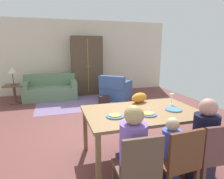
{
  "coord_description": "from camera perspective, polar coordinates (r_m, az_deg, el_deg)",
  "views": [
    {
      "loc": [
        -1.05,
        -3.74,
        1.68
      ],
      "look_at": [
        0.08,
        -0.03,
        0.85
      ],
      "focal_mm": 31.07,
      "sensor_mm": 36.0,
      "label": 1
    }
  ],
  "objects": [
    {
      "name": "dining_chair_child",
      "position": [
        2.36,
        18.93,
        -18.94
      ],
      "size": [
        0.44,
        0.44,
        0.87
      ],
      "color": "#5E2F1A",
      "rests_on": "ground_plane"
    },
    {
      "name": "person_woman",
      "position": [
        2.74,
        25.01,
        -14.4
      ],
      "size": [
        0.3,
        0.41,
        1.11
      ],
      "color": "#352C47",
      "rests_on": "ground_plane"
    },
    {
      "name": "pizza_near_man",
      "position": [
        2.67,
        0.9,
        -7.55
      ],
      "size": [
        0.17,
        0.17,
        0.01
      ],
      "primitive_type": "cylinder",
      "color": "gold",
      "rests_on": "plate_near_man"
    },
    {
      "name": "couch",
      "position": [
        6.84,
        -17.65,
        -0.11
      ],
      "size": [
        1.69,
        0.86,
        0.82
      ],
      "color": "slate",
      "rests_on": "ground_plane"
    },
    {
      "name": "dining_chair_man",
      "position": [
        2.15,
        7.68,
        -21.74
      ],
      "size": [
        0.44,
        0.44,
        0.87
      ],
      "color": "brown",
      "rests_on": "ground_plane"
    },
    {
      "name": "dining_chair_woman",
      "position": [
        2.63,
        27.45,
        -16.28
      ],
      "size": [
        0.45,
        0.45,
        0.87
      ],
      "color": "brown",
      "rests_on": "ground_plane"
    },
    {
      "name": "table_lamp",
      "position": [
        6.58,
        -27.31,
        4.88
      ],
      "size": [
        0.26,
        0.26,
        0.54
      ],
      "color": "#3F3A3A",
      "rests_on": "side_table"
    },
    {
      "name": "area_rug",
      "position": [
        6.12,
        -9.37,
        -3.98
      ],
      "size": [
        2.6,
        1.8,
        0.01
      ],
      "primitive_type": "cube",
      "color": "slate",
      "rests_on": "ground_plane"
    },
    {
      "name": "plate_near_woman",
      "position": [
        3.1,
        17.67,
        -5.64
      ],
      "size": [
        0.25,
        0.25,
        0.02
      ],
      "primitive_type": "cylinder",
      "color": "teal",
      "rests_on": "dining_table"
    },
    {
      "name": "person_man",
      "position": [
        2.27,
        5.88,
        -18.98
      ],
      "size": [
        0.3,
        0.41,
        1.11
      ],
      "color": "#383957",
      "rests_on": "ground_plane"
    },
    {
      "name": "armoire",
      "position": [
        7.29,
        -7.43,
        7.03
      ],
      "size": [
        1.1,
        0.59,
        2.1
      ],
      "color": "#4F3D29",
      "rests_on": "ground_plane"
    },
    {
      "name": "fork",
      "position": [
        2.81,
        4.64,
        -7.05
      ],
      "size": [
        0.06,
        0.15,
        0.01
      ],
      "primitive_type": "cube",
      "rotation": [
        0.0,
        0.0,
        0.29
      ],
      "color": "silver",
      "rests_on": "dining_table"
    },
    {
      "name": "cat",
      "position": [
        3.38,
        8.03,
        -2.38
      ],
      "size": [
        0.36,
        0.26,
        0.17
      ],
      "primitive_type": "ellipsoid",
      "rotation": [
        0.0,
        0.0,
        0.35
      ],
      "color": "orange",
      "rests_on": "dining_table"
    },
    {
      "name": "plate_near_man",
      "position": [
        2.68,
        0.9,
        -7.86
      ],
      "size": [
        0.25,
        0.25,
        0.02
      ],
      "primitive_type": "cylinder",
      "color": "teal",
      "rests_on": "dining_table"
    },
    {
      "name": "plate_near_child",
      "position": [
        2.8,
        10.56,
        -7.17
      ],
      "size": [
        0.25,
        0.25,
        0.02
      ],
      "primitive_type": "cylinder",
      "color": "#5271A7",
      "rests_on": "dining_table"
    },
    {
      "name": "dining_table",
      "position": [
        2.98,
        8.91,
        -7.47
      ],
      "size": [
        1.71,
        1.09,
        0.76
      ],
      "color": "olive",
      "rests_on": "ground_plane"
    },
    {
      "name": "back_wall",
      "position": [
        7.63,
        -9.06,
        9.46
      ],
      "size": [
        6.86,
        0.1,
        2.7
      ],
      "primitive_type": "cube",
      "color": "beige",
      "rests_on": "ground_plane"
    },
    {
      "name": "side_table",
      "position": [
        6.68,
        -26.79,
        -0.49
      ],
      "size": [
        0.56,
        0.56,
        0.58
      ],
      "color": "brown",
      "rests_on": "ground_plane"
    },
    {
      "name": "ground_plane",
      "position": [
        4.76,
        -3.03,
        -8.74
      ],
      "size": [
        6.86,
        6.36,
        0.02
      ],
      "primitive_type": "cube",
      "color": "brown"
    },
    {
      "name": "wine_glass",
      "position": [
        3.37,
        17.18,
        -2.02
      ],
      "size": [
        0.07,
        0.07,
        0.19
      ],
      "color": "silver",
      "rests_on": "dining_table"
    },
    {
      "name": "pizza_near_child",
      "position": [
        2.8,
        10.58,
        -6.88
      ],
      "size": [
        0.17,
        0.17,
        0.01
      ],
      "primitive_type": "cylinder",
      "color": "gold",
      "rests_on": "plate_near_child"
    },
    {
      "name": "person_child",
      "position": [
        2.51,
        16.34,
        -18.39
      ],
      "size": [
        0.22,
        0.29,
        0.92
      ],
      "color": "#322F52",
      "rests_on": "ground_plane"
    },
    {
      "name": "knife",
      "position": [
        3.11,
        10.73,
        -5.35
      ],
      "size": [
        0.03,
        0.17,
        0.01
      ],
      "primitive_type": "cube",
      "rotation": [
        0.0,
        0.0,
        -0.08
      ],
      "color": "silver",
      "rests_on": "dining_table"
    },
    {
      "name": "handbag",
      "position": [
        5.93,
        -2.34,
        -3.09
      ],
      "size": [
        0.32,
        0.16,
        0.26
      ],
      "primitive_type": "cube",
      "color": "#2F2221",
      "rests_on": "ground_plane"
    },
    {
      "name": "armchair",
      "position": [
        6.45,
        1.03,
        -0.1
      ],
      "size": [
        1.21,
        1.21,
        0.82
      ],
      "color": "#3D5989",
      "rests_on": "ground_plane"
    }
  ]
}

